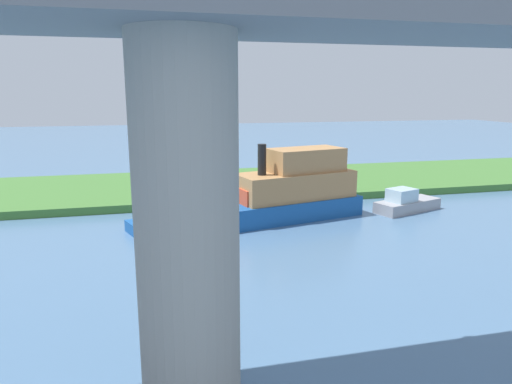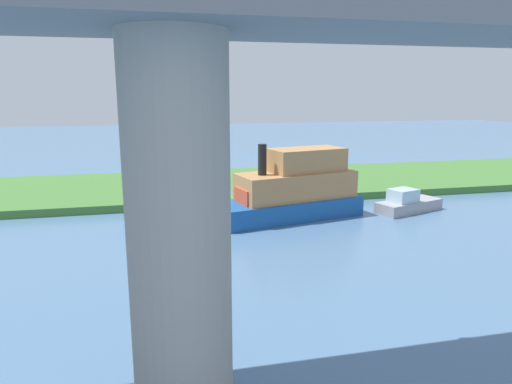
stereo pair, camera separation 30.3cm
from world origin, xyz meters
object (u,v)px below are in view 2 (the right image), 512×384
at_px(mooring_post, 178,195).
at_px(houseboat_blue, 407,203).
at_px(bridge_pylon, 179,233).
at_px(motorboat_white, 293,190).
at_px(person_on_bank, 168,182).
at_px(skiff_small, 162,220).

height_order(mooring_post, houseboat_blue, houseboat_blue).
distance_m(bridge_pylon, motorboat_white, 17.37).
bearing_deg(motorboat_white, person_on_bank, -42.70).
xyz_separation_m(mooring_post, houseboat_blue, (-13.55, 4.08, -0.36)).
relative_size(mooring_post, skiff_small, 0.19).
height_order(person_on_bank, skiff_small, person_on_bank).
bearing_deg(person_on_bank, skiff_small, 84.24).
bearing_deg(skiff_small, motorboat_white, -175.79).
xyz_separation_m(person_on_bank, motorboat_white, (-6.84, 6.31, 0.43)).
relative_size(person_on_bank, skiff_small, 0.34).
height_order(bridge_pylon, houseboat_blue, bridge_pylon).
distance_m(bridge_pylon, skiff_small, 15.33).
height_order(motorboat_white, houseboat_blue, motorboat_white).
bearing_deg(person_on_bank, bridge_pylon, 88.10).
height_order(bridge_pylon, motorboat_white, bridge_pylon).
distance_m(person_on_bank, motorboat_white, 9.31).
height_order(person_on_bank, motorboat_white, motorboat_white).
bearing_deg(mooring_post, skiff_small, 74.59).
height_order(bridge_pylon, person_on_bank, bridge_pylon).
bearing_deg(bridge_pylon, person_on_bank, -91.90).
relative_size(bridge_pylon, person_on_bank, 6.04).
xyz_separation_m(person_on_bank, mooring_post, (-0.49, 2.57, -0.32)).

